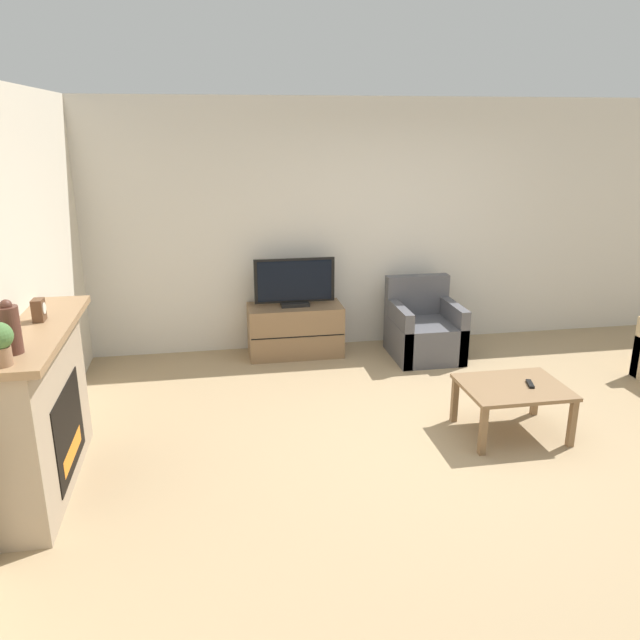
% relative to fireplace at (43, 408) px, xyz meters
% --- Properties ---
extents(ground_plane, '(24.00, 24.00, 0.00)m').
position_rel_fireplace_xyz_m(ground_plane, '(3.10, 0.21, -0.59)').
color(ground_plane, '#9E8460').
extents(wall_back, '(12.00, 0.06, 2.70)m').
position_rel_fireplace_xyz_m(wall_back, '(3.10, 2.59, 0.76)').
color(wall_back, beige).
rests_on(wall_back, ground).
extents(wall_left, '(0.06, 12.00, 2.70)m').
position_rel_fireplace_xyz_m(wall_left, '(-0.18, 0.21, 0.76)').
color(wall_left, beige).
rests_on(wall_left, ground).
extents(fireplace, '(0.41, 1.56, 1.16)m').
position_rel_fireplace_xyz_m(fireplace, '(0.00, 0.00, 0.00)').
color(fireplace, tan).
rests_on(fireplace, ground).
extents(mantel_vase_left, '(0.12, 0.12, 0.32)m').
position_rel_fireplace_xyz_m(mantel_vase_left, '(0.02, -0.47, 0.72)').
color(mantel_vase_left, '#512D23').
rests_on(mantel_vase_left, fireplace).
extents(mantel_clock, '(0.08, 0.11, 0.15)m').
position_rel_fireplace_xyz_m(mantel_clock, '(0.02, 0.16, 0.65)').
color(mantel_clock, brown).
rests_on(mantel_clock, fireplace).
extents(tv_stand, '(1.01, 0.47, 0.56)m').
position_rel_fireplace_xyz_m(tv_stand, '(2.03, 2.29, -0.31)').
color(tv_stand, brown).
rests_on(tv_stand, ground).
extents(tv, '(0.86, 0.18, 0.52)m').
position_rel_fireplace_xyz_m(tv, '(2.03, 2.29, 0.20)').
color(tv, black).
rests_on(tv, tv_stand).
extents(armchair, '(0.70, 0.76, 0.83)m').
position_rel_fireplace_xyz_m(armchair, '(3.39, 2.01, -0.31)').
color(armchair, '#4C4C51').
rests_on(armchair, ground).
extents(coffee_table, '(0.82, 0.65, 0.42)m').
position_rel_fireplace_xyz_m(coffee_table, '(3.50, 0.16, -0.23)').
color(coffee_table, brown).
rests_on(coffee_table, ground).
extents(remote, '(0.08, 0.16, 0.02)m').
position_rel_fireplace_xyz_m(remote, '(3.64, 0.15, -0.16)').
color(remote, black).
rests_on(remote, coffee_table).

